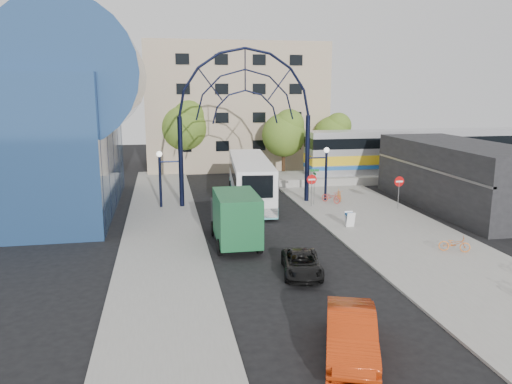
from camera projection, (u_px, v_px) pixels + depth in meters
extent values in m
plane|color=black|center=(290.00, 264.00, 26.13)|extent=(120.00, 120.00, 0.00)
cube|color=gray|center=(397.00, 234.00, 31.42)|extent=(8.00, 56.00, 0.12)
cube|color=gray|center=(163.00, 237.00, 30.71)|extent=(5.00, 50.00, 0.12)
cylinder|color=black|center=(181.00, 163.00, 37.98)|extent=(0.36, 0.36, 7.00)
cylinder|color=black|center=(307.00, 159.00, 39.80)|extent=(0.36, 0.36, 7.00)
cylinder|color=black|center=(160.00, 183.00, 38.00)|extent=(0.20, 0.20, 4.00)
cylinder|color=black|center=(326.00, 177.00, 40.39)|extent=(0.20, 0.20, 4.00)
sphere|color=white|center=(159.00, 154.00, 37.55)|extent=(0.44, 0.44, 0.44)
sphere|color=white|center=(327.00, 150.00, 39.95)|extent=(0.44, 0.44, 0.44)
cylinder|color=slate|center=(311.00, 192.00, 38.30)|extent=(0.06, 0.06, 2.20)
cylinder|color=red|center=(312.00, 180.00, 38.10)|extent=(0.80, 0.04, 0.80)
cube|color=white|center=(312.00, 180.00, 38.07)|extent=(0.55, 0.02, 0.12)
cylinder|color=slate|center=(398.00, 195.00, 37.50)|extent=(0.06, 0.06, 2.20)
cylinder|color=red|center=(399.00, 181.00, 37.30)|extent=(0.76, 0.04, 0.76)
cube|color=white|center=(399.00, 182.00, 37.27)|extent=(0.55, 0.02, 0.12)
cylinder|color=slate|center=(314.00, 187.00, 38.89)|extent=(0.05, 0.05, 2.80)
cube|color=#146626|center=(315.00, 170.00, 38.63)|extent=(0.70, 0.03, 0.18)
cube|color=#146626|center=(315.00, 174.00, 38.68)|extent=(0.03, 0.70, 0.18)
cube|color=white|center=(351.00, 220.00, 32.60)|extent=(0.55, 0.26, 0.99)
cube|color=white|center=(349.00, 218.00, 32.94)|extent=(0.55, 0.26, 0.99)
cube|color=#1E59A5|center=(350.00, 214.00, 32.71)|extent=(0.55, 0.42, 0.14)
cube|color=navy|center=(14.00, 145.00, 36.46)|extent=(14.00, 18.00, 10.00)
cylinder|color=navy|center=(81.00, 75.00, 36.35)|extent=(9.00, 16.00, 9.00)
cube|color=black|center=(460.00, 176.00, 38.15)|extent=(6.00, 16.00, 5.00)
cube|color=tan|center=(233.00, 106.00, 58.74)|extent=(20.00, 12.00, 14.00)
cube|color=gray|center=(426.00, 175.00, 50.85)|extent=(32.00, 5.00, 0.80)
cube|color=#B7B7BC|center=(428.00, 151.00, 50.34)|extent=(25.00, 3.00, 4.20)
cube|color=gold|center=(427.00, 156.00, 50.46)|extent=(25.10, 3.05, 0.90)
cube|color=black|center=(428.00, 141.00, 50.14)|extent=(25.05, 3.05, 1.00)
cube|color=#1E59A5|center=(427.00, 163.00, 50.61)|extent=(25.10, 3.05, 0.35)
cylinder|color=#382314|center=(283.00, 165.00, 51.98)|extent=(0.36, 0.36, 2.52)
sphere|color=#2E5F19|center=(284.00, 135.00, 51.35)|extent=(4.48, 4.48, 4.48)
sphere|color=#2E5F19|center=(289.00, 124.00, 50.93)|extent=(3.08, 3.08, 3.08)
cylinder|color=#382314|center=(185.00, 160.00, 53.98)|extent=(0.36, 0.36, 2.88)
sphere|color=#2E5F19|center=(184.00, 127.00, 53.26)|extent=(5.12, 5.12, 5.12)
sphere|color=#2E5F19|center=(188.00, 115.00, 52.80)|extent=(3.52, 3.52, 3.52)
cylinder|color=#382314|center=(332.00, 161.00, 55.01)|extent=(0.36, 0.36, 2.34)
sphere|color=#2E5F19|center=(333.00, 135.00, 54.43)|extent=(4.16, 4.16, 4.16)
sphere|color=#2E5F19|center=(338.00, 126.00, 54.02)|extent=(2.86, 2.86, 2.86)
cube|color=white|center=(250.00, 179.00, 40.02)|extent=(4.05, 12.98, 3.22)
cube|color=#5BC2CC|center=(250.00, 195.00, 40.29)|extent=(4.09, 12.98, 0.78)
cube|color=black|center=(250.00, 170.00, 39.89)|extent=(4.09, 12.73, 1.00)
cube|color=black|center=(258.00, 187.00, 33.60)|extent=(2.10, 0.36, 1.55)
cube|color=black|center=(245.00, 168.00, 46.22)|extent=(2.67, 0.46, 1.78)
cylinder|color=black|center=(231.00, 187.00, 44.05)|extent=(0.41, 1.09, 1.07)
cylinder|color=black|center=(262.00, 186.00, 44.29)|extent=(0.41, 1.09, 1.07)
cylinder|color=black|center=(236.00, 210.00, 35.58)|extent=(0.41, 1.09, 1.07)
cylinder|color=black|center=(275.00, 209.00, 35.82)|extent=(0.41, 1.09, 1.07)
cube|color=black|center=(230.00, 217.00, 31.47)|extent=(2.25, 2.34, 2.13)
cube|color=black|center=(228.00, 206.00, 32.50)|extent=(1.94, 0.11, 0.97)
cube|color=#16562E|center=(237.00, 217.00, 28.51)|extent=(2.36, 4.48, 2.72)
cylinder|color=black|center=(213.00, 229.00, 31.12)|extent=(0.26, 0.93, 0.93)
cylinder|color=black|center=(248.00, 227.00, 31.51)|extent=(0.26, 0.93, 0.93)
cylinder|color=black|center=(220.00, 247.00, 27.48)|extent=(0.26, 0.93, 0.93)
cylinder|color=black|center=(260.00, 245.00, 27.87)|extent=(0.26, 0.93, 0.93)
imported|color=black|center=(302.00, 264.00, 24.64)|extent=(2.52, 4.27, 1.11)
imported|color=#B22E0B|center=(351.00, 334.00, 17.10)|extent=(3.13, 5.07, 1.58)
imported|color=red|center=(331.00, 197.00, 39.68)|extent=(1.51, 1.79, 0.92)
imported|color=orange|center=(339.00, 195.00, 40.32)|extent=(0.69, 1.60, 0.93)
imported|color=orange|center=(455.00, 244.00, 27.75)|extent=(1.77, 1.26, 0.88)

